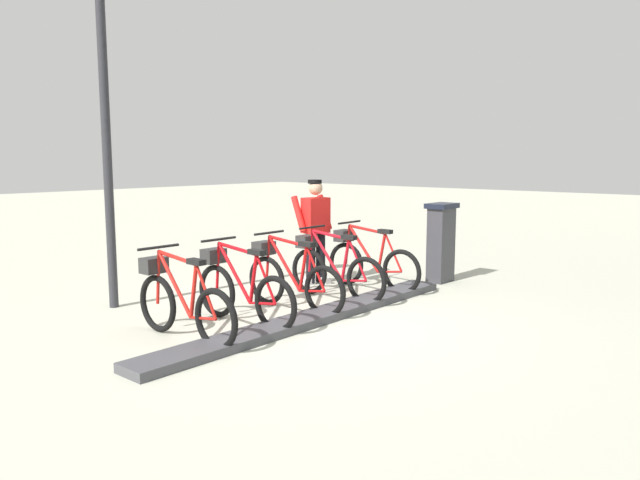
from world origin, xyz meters
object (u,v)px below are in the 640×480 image
worker_near_rack (315,227)px  lamp_post (104,92)px  bike_docked_0 (369,261)px  payment_kiosk (441,241)px  bike_docked_1 (333,269)px  bike_docked_3 (240,289)px  bike_docked_4 (181,302)px  bike_docked_2 (290,278)px

worker_near_rack → lamp_post: bearing=70.8°
bike_docked_0 → payment_kiosk: bearing=-115.9°
bike_docked_0 → bike_docked_1: (0.00, 0.88, 0.00)m
bike_docked_1 → bike_docked_3: size_ratio=1.00×
payment_kiosk → lamp_post: 5.49m
bike_docked_0 → worker_near_rack: size_ratio=1.04×
payment_kiosk → bike_docked_3: bearing=81.4°
bike_docked_4 → worker_near_rack: worker_near_rack is taller
bike_docked_3 → lamp_post: 3.14m
bike_docked_0 → bike_docked_2: 1.75m
payment_kiosk → worker_near_rack: worker_near_rack is taller
bike_docked_0 → bike_docked_1: 0.88m
bike_docked_1 → bike_docked_2: bearing=90.0°
payment_kiosk → bike_docked_0: 1.33m
bike_docked_1 → payment_kiosk: bearing=-105.6°
bike_docked_0 → bike_docked_3: same height
bike_docked_2 → payment_kiosk: bearing=-101.1°
bike_docked_1 → bike_docked_2: 0.88m
bike_docked_0 → lamp_post: lamp_post is taller
lamp_post → bike_docked_4: bearing=171.4°
bike_docked_4 → worker_near_rack: size_ratio=1.04×
bike_docked_2 → worker_near_rack: worker_near_rack is taller
bike_docked_4 → bike_docked_1: bearing=-90.0°
bike_docked_0 → bike_docked_4: bearing=90.0°
bike_docked_3 → worker_near_rack: bearing=-69.8°
bike_docked_1 → bike_docked_3: same height
bike_docked_1 → bike_docked_4: (0.00, 2.63, 0.00)m
bike_docked_1 → bike_docked_2: same height
worker_near_rack → bike_docked_0: bearing=-163.4°
bike_docked_2 → bike_docked_3: bearing=90.0°
bike_docked_3 → bike_docked_0: bearing=-90.0°
bike_docked_1 → bike_docked_4: 2.63m
bike_docked_1 → bike_docked_3: 1.75m
bike_docked_4 → bike_docked_0: bearing=-90.0°
bike_docked_1 → worker_near_rack: 1.17m
bike_docked_2 → lamp_post: size_ratio=0.39×
bike_docked_0 → worker_near_rack: (0.87, 0.26, 0.48)m
payment_kiosk → bike_docked_2: (0.57, 2.93, -0.24)m
bike_docked_1 → bike_docked_4: same height
worker_near_rack → payment_kiosk: bearing=-135.2°
payment_kiosk → bike_docked_2: size_ratio=0.74×
bike_docked_0 → lamp_post: bearing=59.4°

